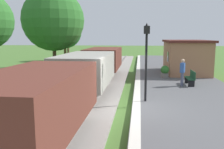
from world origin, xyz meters
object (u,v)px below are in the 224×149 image
tree_field_left (65,32)px  potted_planter (165,71)px  bench_near_hut (191,78)px  person_waiting (182,71)px  tree_trackside_far (53,20)px  tree_field_distant (68,33)px  station_hut (186,56)px  lamp_post_near (146,48)px  freight_train (86,72)px

tree_field_left → potted_planter: bearing=-37.2°
bench_near_hut → person_waiting: bearing=-144.9°
tree_trackside_far → tree_field_distant: tree_trackside_far is taller
station_hut → lamp_post_near: (-3.59, -9.76, 1.15)m
person_waiting → potted_planter: bearing=-53.9°
tree_field_distant → potted_planter: bearing=-50.6°
station_hut → potted_planter: station_hut is taller
lamp_post_near → tree_trackside_far: bearing=135.3°
potted_planter → tree_trackside_far: 9.37m
bench_near_hut → tree_field_distant: size_ratio=0.29×
station_hut → tree_field_left: (-12.10, 4.89, 2.21)m
station_hut → bench_near_hut: bearing=-96.4°
person_waiting → potted_planter: (-0.75, 3.11, -0.46)m
station_hut → potted_planter: size_ratio=6.33×
tree_trackside_far → potted_planter: bearing=0.8°
freight_train → potted_planter: bearing=48.8°
lamp_post_near → tree_field_left: (-8.51, 14.65, 1.06)m
lamp_post_near → freight_train: bearing=155.2°
bench_near_hut → lamp_post_near: bearing=-124.6°
lamp_post_near → tree_field_left: tree_field_left is taller
tree_field_left → tree_field_distant: bearing=103.9°
tree_field_left → bench_near_hut: bearing=-42.0°
freight_train → potted_planter: freight_train is taller
potted_planter → tree_field_distant: bearing=129.4°
freight_train → potted_planter: (4.82, 5.50, -0.67)m
lamp_post_near → bench_near_hut: bearing=55.4°
bench_near_hut → person_waiting: (-0.62, -0.43, 0.46)m
bench_near_hut → person_waiting: 0.89m
potted_planter → lamp_post_near: 7.46m
tree_field_left → tree_field_distant: size_ratio=1.10×
tree_trackside_far → lamp_post_near: bearing=-44.7°
bench_near_hut → tree_field_left: 15.78m
potted_planter → bench_near_hut: bearing=-63.0°
tree_field_distant → bench_near_hut: bearing=-52.3°
bench_near_hut → station_hut: bearing=83.6°
person_waiting → tree_field_distant: bearing=-31.8°
lamp_post_near → tree_field_distant: tree_field_distant is taller
lamp_post_near → potted_planter: bearing=77.0°
person_waiting → lamp_post_near: size_ratio=0.46×
bench_near_hut → potted_planter: potted_planter is taller
freight_train → tree_trackside_far: 7.27m
person_waiting → lamp_post_near: lamp_post_near is taller
tree_trackside_far → person_waiting: bearing=-17.8°
potted_planter → tree_trackside_far: bearing=-179.2°
bench_near_hut → potted_planter: bearing=117.0°
freight_train → tree_field_distant: 21.18m
potted_planter → station_hut: bearing=54.6°
lamp_post_near → tree_field_left: bearing=120.2°
potted_planter → tree_field_distant: (-11.78, 14.37, 3.01)m
potted_planter → lamp_post_near: (-1.61, -6.98, 2.08)m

